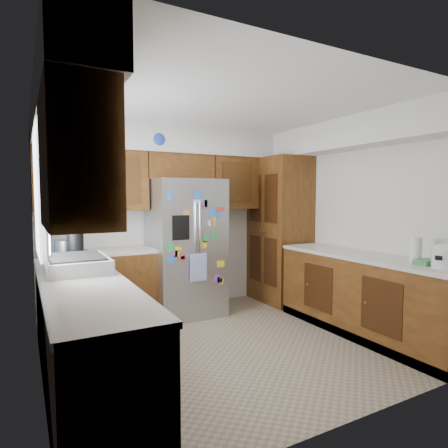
% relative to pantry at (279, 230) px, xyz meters
% --- Properties ---
extents(floor, '(3.60, 3.60, 0.00)m').
position_rel_pantry_xyz_m(floor, '(-1.50, -1.15, -1.07)').
color(floor, tan).
rests_on(floor, ground).
extents(room_shell, '(3.64, 3.24, 2.52)m').
position_rel_pantry_xyz_m(room_shell, '(-1.61, -0.79, 0.75)').
color(room_shell, silver).
rests_on(room_shell, ground).
extents(left_counter_run, '(1.36, 3.20, 0.92)m').
position_rel_pantry_xyz_m(left_counter_run, '(-2.86, -1.12, -0.65)').
color(left_counter_run, '#43260D').
rests_on(left_counter_run, ground).
extents(right_counter_run, '(0.63, 2.25, 0.92)m').
position_rel_pantry_xyz_m(right_counter_run, '(0.00, -1.62, -0.65)').
color(right_counter_run, '#43260D').
rests_on(right_counter_run, ground).
extents(pantry, '(0.60, 0.90, 2.15)m').
position_rel_pantry_xyz_m(pantry, '(0.00, 0.00, 0.00)').
color(pantry, '#43260D').
rests_on(pantry, ground).
extents(fridge, '(0.90, 0.79, 1.80)m').
position_rel_pantry_xyz_m(fridge, '(-1.50, 0.05, -0.17)').
color(fridge, '#ABABB0').
rests_on(fridge, ground).
extents(bridge_cabinet, '(0.96, 0.34, 0.35)m').
position_rel_pantry_xyz_m(bridge_cabinet, '(-1.50, 0.28, 0.90)').
color(bridge_cabinet, '#43260D').
rests_on(bridge_cabinet, fridge).
extents(fridge_top_items, '(0.71, 0.35, 0.30)m').
position_rel_pantry_xyz_m(fridge_top_items, '(-1.66, 0.22, 1.21)').
color(fridge_top_items, '#2644AE').
rests_on(fridge_top_items, bridge_cabinet).
extents(sink_assembly, '(0.52, 0.70, 0.37)m').
position_rel_pantry_xyz_m(sink_assembly, '(-3.00, -1.05, -0.09)').
color(sink_assembly, silver).
rests_on(sink_assembly, left_counter_run).
extents(left_counter_clutter, '(0.32, 0.90, 0.38)m').
position_rel_pantry_xyz_m(left_counter_clutter, '(-2.95, -0.30, -0.02)').
color(left_counter_clutter, black).
rests_on(left_counter_clutter, left_counter_run).
extents(rice_cooker, '(0.27, 0.26, 0.23)m').
position_rel_pantry_xyz_m(rice_cooker, '(-0.00, -2.53, -0.03)').
color(rice_cooker, silver).
rests_on(rice_cooker, right_counter_run).
extents(paper_towel, '(0.11, 0.11, 0.25)m').
position_rel_pantry_xyz_m(paper_towel, '(0.05, -2.18, -0.03)').
color(paper_towel, white).
rests_on(paper_towel, right_counter_run).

